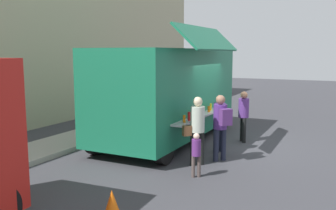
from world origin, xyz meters
TOP-DOWN VIEW (x-y plane):
  - ground_plane at (0.00, 0.00)m, footprint 60.00×60.00m
  - curb_strip at (-4.43, 4.51)m, footprint 28.00×1.60m
  - food_truck_main at (-0.43, 1.89)m, footprint 6.29×3.22m
  - traffic_cone_orange at (-6.14, 0.12)m, footprint 0.36×0.36m
  - trash_bin at (3.83, 4.21)m, footprint 0.60×0.60m
  - customer_front_ordering at (-1.09, -0.08)m, footprint 0.34×0.34m
  - customer_mid_with_backpack at (-1.94, -0.41)m, footprint 0.54×0.56m
  - customer_rear_waiting at (-2.56, 0.02)m, footprint 0.51×0.51m
  - customer_extra_browsing at (0.44, -0.38)m, footprint 0.33×0.33m
  - child_near_queue at (-3.42, -0.32)m, footprint 0.21×0.21m

SIDE VIEW (x-z plane):
  - ground_plane at x=0.00m, z-range 0.00..0.00m
  - curb_strip at x=-4.43m, z-range 0.00..0.15m
  - traffic_cone_orange at x=-6.14m, z-range 0.00..0.55m
  - trash_bin at x=3.83m, z-range 0.00..0.92m
  - child_near_queue at x=-3.42m, z-range 0.10..1.15m
  - customer_extra_browsing at x=0.44m, z-range 0.16..1.80m
  - customer_front_ordering at x=-1.09m, z-range 0.16..1.83m
  - customer_rear_waiting at x=-2.56m, z-range 0.16..1.94m
  - customer_mid_with_backpack at x=-1.94m, z-range 0.20..1.97m
  - food_truck_main at x=-0.43m, z-range -0.19..3.45m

